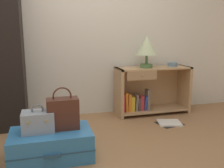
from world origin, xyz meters
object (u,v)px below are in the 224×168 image
at_px(bowl, 173,64).
at_px(train_case, 38,121).
at_px(table_lamp, 147,47).
at_px(handbag, 63,113).
at_px(suitcase_large, 51,145).
at_px(bookshelf, 149,91).
at_px(open_book_on_floor, 169,123).

relative_size(bowl, train_case, 0.50).
height_order(table_lamp, handbag, table_lamp).
bearing_deg(handbag, suitcase_large, -161.08).
relative_size(table_lamp, train_case, 1.57).
xyz_separation_m(table_lamp, bowl, (0.43, 0.04, -0.26)).
relative_size(bookshelf, train_case, 3.76).
distance_m(bookshelf, bowl, 0.51).
distance_m(suitcase_large, open_book_on_floor, 1.57).
relative_size(bookshelf, suitcase_large, 1.43).
distance_m(bowl, train_case, 2.13).
bearing_deg(train_case, suitcase_large, -14.95).
bearing_deg(suitcase_large, handbag, 18.92).
xyz_separation_m(bowl, handbag, (-1.64, -0.97, -0.29)).
xyz_separation_m(table_lamp, train_case, (-1.44, -0.94, -0.60)).
bearing_deg(handbag, bookshelf, 37.12).
relative_size(bookshelf, bowl, 7.52).
xyz_separation_m(bowl, suitcase_large, (-1.76, -1.01, -0.56)).
height_order(handbag, open_book_on_floor, handbag).
distance_m(bookshelf, train_case, 1.80).
distance_m(table_lamp, train_case, 1.82).
xyz_separation_m(bowl, open_book_on_floor, (-0.28, -0.49, -0.69)).
relative_size(suitcase_large, train_case, 2.63).
bearing_deg(suitcase_large, open_book_on_floor, 19.47).
distance_m(suitcase_large, handbag, 0.30).
bearing_deg(open_book_on_floor, bowl, 60.30).
bearing_deg(bowl, suitcase_large, -150.05).
xyz_separation_m(train_case, open_book_on_floor, (1.58, 0.49, -0.35)).
height_order(bowl, train_case, bowl).
height_order(train_case, handbag, handbag).
bearing_deg(table_lamp, bookshelf, 31.52).
distance_m(train_case, handbag, 0.23).
bearing_deg(handbag, open_book_on_floor, 19.51).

